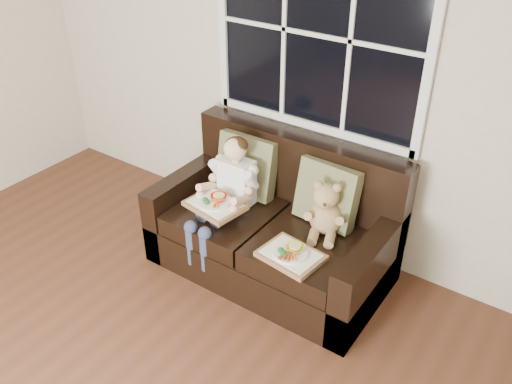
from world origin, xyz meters
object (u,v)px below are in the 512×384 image
Objects in this scene: loveseat at (275,231)px; tray_left at (215,204)px; teddy_bear at (325,212)px; tray_right at (291,254)px; child at (229,187)px.

loveseat is 3.94× the size of tray_left.
teddy_bear is (0.38, 0.03, 0.30)m from loveseat.
tray_right is at bearing 2.54° from tray_left.
loveseat is 3.99× the size of tray_right.
loveseat is 4.11× the size of teddy_bear.
loveseat reaches higher than tray_left.
loveseat is 0.48m from child.
tray_right is (0.34, -0.34, 0.17)m from loveseat.
tray_left is (-0.00, -0.15, -0.06)m from child.
teddy_bear is at bearing 31.61° from tray_left.
child is 1.95× the size of tray_right.
loveseat is 0.51m from tray_right.
tray_right is (0.67, -0.23, -0.16)m from child.
teddy_bear is 0.77m from tray_left.
tray_right is (0.68, -0.08, -0.10)m from tray_left.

